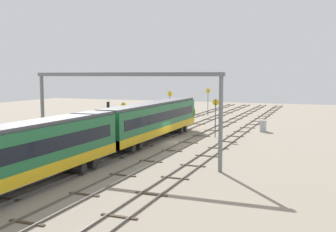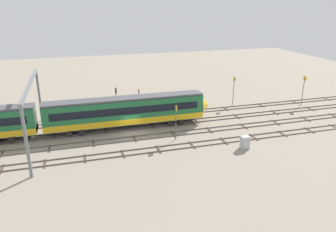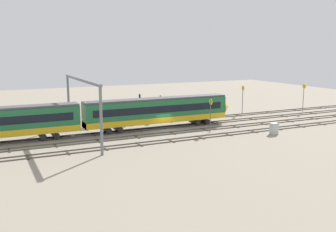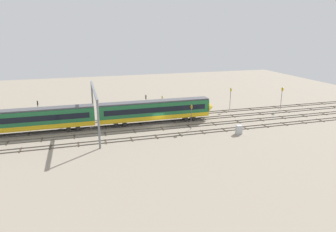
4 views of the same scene
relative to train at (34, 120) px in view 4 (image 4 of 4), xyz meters
The scene contains 14 objects.
ground_plane 24.83m from the train, ahead, with size 148.80×148.80×0.00m, color gray.
track_near_foreground 26.24m from the train, 19.61° to the right, with size 132.80×2.40×0.16m.
track_second_near 25.11m from the train, 10.10° to the right, with size 132.80×2.40×0.16m.
track_with_train 24.73m from the train, ahead, with size 132.80×2.40×0.16m.
track_second_far 25.11m from the train, 10.10° to the left, with size 132.80×2.40×0.16m.
train is the anchor object (origin of this frame).
overhead_gantry 12.37m from the train, 11.18° to the right, with size 0.40×19.33×8.62m.
speed_sign_near_foreground 57.83m from the train, ahead, with size 0.14×0.95×5.64m.
speed_sign_mid_trackside 30.80m from the train, 11.93° to the right, with size 0.14×0.88×5.17m.
speed_sign_far_trackside 28.14m from the train, 12.60° to the left, with size 0.14×0.87×4.57m.
speed_sign_distant_end 45.80m from the train, ahead, with size 0.14×0.91×5.46m.
signal_light_trackside_approach 24.46m from the train, 15.04° to the left, with size 0.31×0.32×4.91m.
signal_light_trackside_departure 6.41m from the train, 88.79° to the left, with size 0.31×0.32×5.09m.
relay_cabinet 39.89m from the train, 16.95° to the right, with size 1.16×0.81×1.71m.
Camera 4 is at (-15.74, -59.64, 19.76)m, focal length 32.67 mm.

